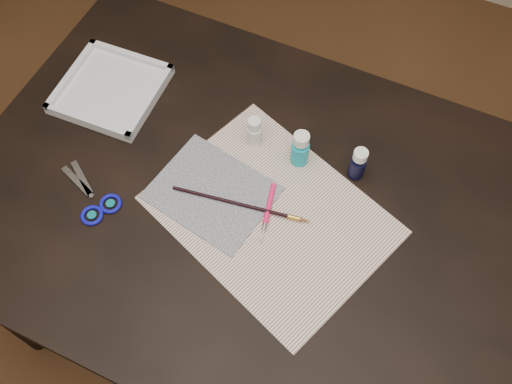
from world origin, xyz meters
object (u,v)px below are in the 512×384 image
at_px(paint_bottle_navy, 358,164).
at_px(scissors, 85,192).
at_px(paint_bottle_white, 254,131).
at_px(paint_bottle_cyan, 300,149).
at_px(canvas, 212,192).
at_px(palette_tray, 111,89).
at_px(paper, 271,215).

relative_size(paint_bottle_navy, scissors, 0.46).
bearing_deg(paint_bottle_white, paint_bottle_cyan, -2.13).
bearing_deg(canvas, scissors, -154.96).
relative_size(canvas, paint_bottle_cyan, 2.58).
bearing_deg(paint_bottle_navy, scissors, -150.29).
xyz_separation_m(paint_bottle_cyan, scissors, (-0.39, -0.28, -0.04)).
relative_size(paint_bottle_white, paint_bottle_navy, 0.92).
bearing_deg(palette_tray, canvas, -22.79).
height_order(canvas, palette_tray, palette_tray).
bearing_deg(scissors, paper, -142.34).
xyz_separation_m(paint_bottle_cyan, paint_bottle_navy, (0.13, 0.02, -0.00)).
height_order(paper, palette_tray, palette_tray).
height_order(scissors, palette_tray, palette_tray).
height_order(paper, paint_bottle_navy, paint_bottle_navy).
relative_size(canvas, palette_tray, 1.09).
distance_m(paper, scissors, 0.41).
distance_m(paper, palette_tray, 0.51).
bearing_deg(palette_tray, paint_bottle_cyan, 1.36).
height_order(canvas, paint_bottle_cyan, paint_bottle_cyan).
bearing_deg(paint_bottle_navy, canvas, -146.24).
height_order(paint_bottle_white, scissors, paint_bottle_white).
bearing_deg(paper, paint_bottle_white, 125.69).
bearing_deg(paint_bottle_navy, palette_tray, -177.04).
bearing_deg(paint_bottle_cyan, paper, -90.17).
relative_size(paper, canvas, 1.91).
height_order(paint_bottle_cyan, scissors, paint_bottle_cyan).
bearing_deg(paper, palette_tray, 163.89).
height_order(paint_bottle_white, paint_bottle_navy, paint_bottle_navy).
xyz_separation_m(paint_bottle_navy, palette_tray, (-0.62, -0.03, -0.03)).
relative_size(paint_bottle_cyan, paint_bottle_navy, 1.11).
relative_size(paint_bottle_white, palette_tray, 0.35).
distance_m(paint_bottle_white, palette_tray, 0.38).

